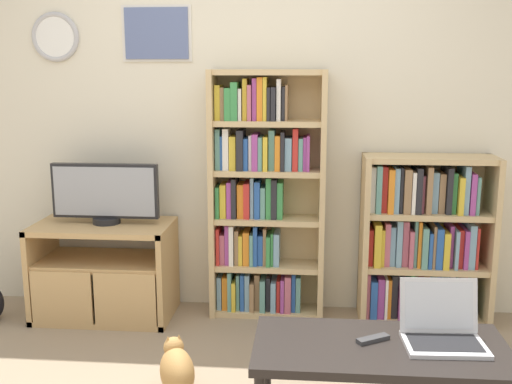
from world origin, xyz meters
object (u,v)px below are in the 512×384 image
cat (177,370)px  laptop (442,328)px  bookshelf_tall (261,197)px  remote_near_laptop (373,339)px  bookshelf_short (421,241)px  coffee_table (380,354)px  television (105,193)px  tv_stand (104,270)px

cat → laptop: bearing=-31.9°
laptop → bookshelf_tall: bearing=123.0°
cat → bookshelf_tall: bearing=49.1°
remote_near_laptop → cat: (-0.96, 0.22, -0.31)m
bookshelf_short → coffee_table: 1.38m
bookshelf_tall → bookshelf_short: size_ratio=1.49×
television → bookshelf_tall: size_ratio=0.43×
television → laptop: television is taller
television → remote_near_laptop: size_ratio=4.41×
tv_stand → television: television is taller
laptop → bookshelf_short: bearing=81.3°
coffee_table → television: bearing=143.9°
tv_stand → bookshelf_tall: size_ratio=0.55×
laptop → television: bearing=146.5°
tv_stand → cat: 1.17m
bookshelf_tall → bookshelf_short: bearing=-1.5°
tv_stand → cat: tv_stand is taller
bookshelf_tall → remote_near_laptop: bearing=-64.8°
television → laptop: size_ratio=1.93×
bookshelf_short → remote_near_laptop: bearing=-109.0°
bookshelf_tall → laptop: size_ratio=4.48×
cat → tv_stand: bearing=103.7°
laptop → remote_near_laptop: (-0.31, -0.02, -0.06)m
television → bookshelf_tall: (1.02, 0.13, -0.04)m
television → coffee_table: bearing=-36.1°
cat → coffee_table: bearing=-37.4°
television → bookshelf_tall: bearing=7.2°
coffee_table → remote_near_laptop: remote_near_laptop is taller
bookshelf_short → bookshelf_tall: bearing=178.5°
coffee_table → cat: coffee_table is taller
coffee_table → cat: (-0.99, 0.25, -0.26)m
tv_stand → bookshelf_short: size_ratio=0.82×
bookshelf_tall → remote_near_laptop: 1.49m
television → bookshelf_short: bookshelf_short is taller
coffee_table → cat: bearing=165.7°
tv_stand → bookshelf_short: bearing=3.6°
bookshelf_short → remote_near_laptop: 1.35m
tv_stand → remote_near_laptop: bearing=-34.7°
coffee_table → laptop: laptop is taller
coffee_table → laptop: size_ratio=3.11×
laptop → cat: 1.33m
tv_stand → cat: bearing=-53.2°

